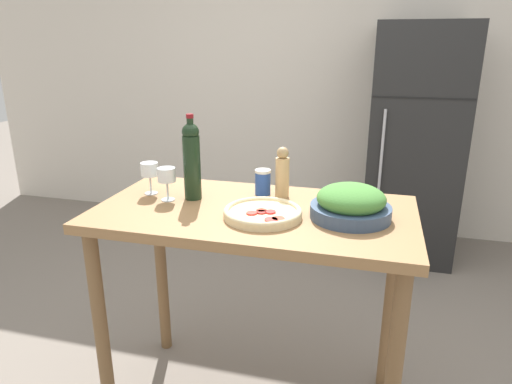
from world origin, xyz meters
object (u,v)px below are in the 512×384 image
Objects in this scene: pepper_mill at (282,173)px; salt_canister at (263,182)px; homemade_pizza at (263,213)px; refrigerator at (414,144)px; salad_bowl at (351,204)px; wine_bottle at (192,159)px; wine_glass_near at (167,176)px; wine_glass_far at (150,171)px.

salt_canister is at bearing 174.90° from pepper_mill.
refrigerator is at bearing 71.19° from homemade_pizza.
pepper_mill is 1.96× the size of salt_canister.
salt_canister is at bearing 104.11° from homemade_pizza.
salad_bowl is at bearing -26.60° from salt_canister.
wine_bottle is 1.20× the size of homemade_pizza.
salad_bowl is (0.74, -0.02, -0.05)m from wine_glass_near.
pepper_mill is at bearing -110.83° from refrigerator.
pepper_mill is 0.10m from salt_canister.
pepper_mill is 0.73× the size of homemade_pizza.
wine_glass_far is 0.56m from pepper_mill.
refrigerator is 4.80× the size of wine_bottle.
salt_canister is at bearing 25.28° from wine_bottle.
pepper_mill is 0.35m from salad_bowl.
wine_glass_near is at bearing 168.33° from homemade_pizza.
homemade_pizza is (-0.32, -0.07, -0.04)m from salad_bowl.
wine_glass_far is at bearing 174.91° from salad_bowl.
wine_glass_far is 0.46× the size of salad_bowl.
refrigerator is at bearing 69.17° from pepper_mill.
refrigerator is 12.30× the size of wine_glass_far.
wine_bottle is 1.18× the size of salad_bowl.
refrigerator is 15.50× the size of salt_canister.
homemade_pizza is at bearing -94.45° from pepper_mill.
wine_bottle reaches higher than wine_glass_near.
refrigerator reaches higher than wine_glass_near.
pepper_mill is 0.72× the size of salad_bowl.
refrigerator is 12.30× the size of wine_glass_near.
salad_bowl is 2.73× the size of salt_canister.
homemade_pizza is (0.43, -0.09, -0.08)m from wine_glass_near.
pepper_mill is (0.45, 0.17, 0.00)m from wine_glass_near.
homemade_pizza is at bearing -167.33° from salad_bowl.
wine_glass_far is at bearing 164.64° from homemade_pizza.
salad_bowl is (-0.34, -1.86, 0.15)m from refrigerator.
salad_bowl reaches higher than homemade_pizza.
wine_bottle is 0.12m from wine_glass_near.
refrigerator is 2.04m from homemade_pizza.
wine_glass_near and wine_glass_far have the same top height.
wine_glass_far reaches higher than salt_canister.
wine_glass_near reaches higher than salad_bowl.
wine_glass_near is (-0.09, -0.05, -0.07)m from wine_bottle.
refrigerator is at bearing 66.57° from salt_canister.
wine_glass_near reaches higher than homemade_pizza.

